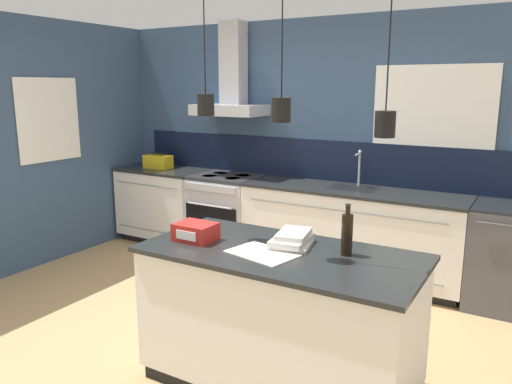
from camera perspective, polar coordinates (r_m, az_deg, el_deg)
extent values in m
plane|color=tan|center=(4.14, -6.07, -15.43)|extent=(16.00, 16.00, 0.00)
cube|color=#354C6B|center=(5.47, 6.39, 5.62)|extent=(5.60, 0.06, 2.60)
cube|color=black|center=(5.45, 6.18, 3.76)|extent=(4.42, 0.02, 0.43)
cube|color=white|center=(5.02, 19.50, 8.11)|extent=(1.12, 0.01, 0.96)
cube|color=black|center=(5.03, 19.52, 8.12)|extent=(1.04, 0.01, 0.88)
cube|color=#B5B5BA|center=(5.64, -3.07, 9.34)|extent=(0.80, 0.46, 0.12)
cube|color=#B5B5BA|center=(5.72, -2.61, 14.50)|extent=(0.26, 0.20, 0.90)
cylinder|color=black|center=(3.29, -5.94, 17.60)|extent=(0.01, 0.01, 0.74)
cylinder|color=black|center=(3.27, -5.77, 9.88)|extent=(0.11, 0.11, 0.14)
sphere|color=#F9D18C|center=(3.27, -5.77, 9.88)|extent=(0.06, 0.06, 0.06)
cylinder|color=black|center=(2.89, 3.02, 18.28)|extent=(0.01, 0.01, 0.76)
cylinder|color=black|center=(2.88, 2.92, 9.35)|extent=(0.11, 0.11, 0.14)
sphere|color=#F9D18C|center=(2.88, 2.92, 9.35)|extent=(0.06, 0.06, 0.06)
cylinder|color=black|center=(2.75, 15.08, 17.54)|extent=(0.01, 0.01, 0.82)
cylinder|color=black|center=(2.75, 14.53, 7.51)|extent=(0.11, 0.11, 0.14)
sphere|color=#F9D18C|center=(2.75, 14.53, 7.51)|extent=(0.06, 0.06, 0.06)
cube|color=#354C6B|center=(5.93, -21.50, 5.36)|extent=(0.06, 3.80, 2.60)
cube|color=white|center=(5.78, -22.59, 7.62)|extent=(0.01, 0.76, 0.88)
cube|color=black|center=(5.79, -22.64, 7.62)|extent=(0.01, 0.68, 0.80)
cube|color=black|center=(6.44, -10.09, -4.94)|extent=(1.04, 0.56, 0.09)
cube|color=white|center=(6.30, -10.41, -1.18)|extent=(1.07, 0.62, 0.79)
cube|color=gray|center=(6.01, -12.45, 0.79)|extent=(0.95, 0.01, 0.01)
cube|color=gray|center=(6.14, -12.22, -4.25)|extent=(0.95, 0.01, 0.01)
cube|color=#232626|center=(6.22, -10.55, 2.50)|extent=(1.10, 0.64, 0.03)
cube|color=black|center=(5.27, 10.69, -8.85)|extent=(2.14, 0.56, 0.09)
cube|color=white|center=(5.10, 10.76, -4.34)|extent=(2.21, 0.62, 0.79)
cube|color=gray|center=(4.74, 9.60, -2.10)|extent=(1.94, 0.01, 0.01)
cube|color=gray|center=(4.91, 9.38, -8.34)|extent=(1.94, 0.01, 0.01)
cube|color=#232626|center=(5.00, 10.95, 0.17)|extent=(2.23, 0.64, 0.03)
cube|color=#262628|center=(5.05, 11.14, 0.40)|extent=(0.48, 0.34, 0.01)
cylinder|color=#B5B5BA|center=(5.13, 11.71, 2.61)|extent=(0.02, 0.02, 0.35)
sphere|color=#B5B5BA|center=(5.11, 11.79, 4.55)|extent=(0.03, 0.03, 0.03)
cylinder|color=#B5B5BA|center=(5.06, 11.56, 4.25)|extent=(0.02, 0.12, 0.02)
cube|color=#B5B5BA|center=(5.76, -3.37, -2.75)|extent=(0.77, 0.62, 0.87)
cube|color=black|center=(5.52, -5.20, -3.82)|extent=(0.66, 0.02, 0.44)
cylinder|color=#B5B5BA|center=(5.44, -5.38, -1.55)|extent=(0.58, 0.02, 0.02)
cube|color=#B5B5BA|center=(5.42, -5.31, 0.44)|extent=(0.66, 0.02, 0.07)
cube|color=#2D2D30|center=(5.66, -3.43, 1.71)|extent=(0.77, 0.60, 0.04)
cylinder|color=black|center=(5.83, -4.09, 2.18)|extent=(0.17, 0.17, 0.00)
cylinder|color=black|center=(5.67, -1.52, 1.92)|extent=(0.17, 0.17, 0.00)
cylinder|color=black|center=(5.66, -5.34, 1.85)|extent=(0.17, 0.17, 0.00)
cylinder|color=black|center=(5.49, -2.72, 1.57)|extent=(0.17, 0.17, 0.00)
cube|color=#4C4C51|center=(4.85, 26.64, -6.79)|extent=(0.59, 0.62, 0.89)
cube|color=black|center=(4.74, 27.16, -1.56)|extent=(0.59, 0.62, 0.02)
cylinder|color=#4C4C51|center=(4.43, 26.78, -3.45)|extent=(0.44, 0.02, 0.02)
cube|color=black|center=(3.47, 2.65, -20.39)|extent=(1.62, 0.76, 0.09)
cube|color=white|center=(3.26, 2.73, -13.84)|extent=(1.68, 0.80, 0.79)
cube|color=#232626|center=(3.10, 2.80, -7.01)|extent=(1.73, 0.85, 0.03)
cylinder|color=black|center=(3.03, 10.35, -4.86)|extent=(0.07, 0.07, 0.25)
cylinder|color=black|center=(2.99, 10.46, -2.06)|extent=(0.03, 0.03, 0.06)
cylinder|color=#262628|center=(2.99, 10.49, -1.46)|extent=(0.03, 0.03, 0.01)
cube|color=silver|center=(3.20, 4.14, -5.90)|extent=(0.30, 0.35, 0.02)
cube|color=silver|center=(3.18, 4.11, -5.45)|extent=(0.25, 0.34, 0.04)
cube|color=silver|center=(3.18, 4.31, -4.80)|extent=(0.23, 0.31, 0.03)
cube|color=red|center=(3.31, -6.91, -4.53)|extent=(0.26, 0.20, 0.12)
cube|color=white|center=(3.23, -8.01, -4.96)|extent=(0.16, 0.01, 0.06)
cube|color=silver|center=(3.04, 0.74, -7.01)|extent=(0.46, 0.36, 0.01)
cube|color=gold|center=(6.26, -11.13, 3.42)|extent=(0.34, 0.18, 0.16)
cylinder|color=black|center=(6.24, -11.17, 4.32)|extent=(0.20, 0.02, 0.02)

